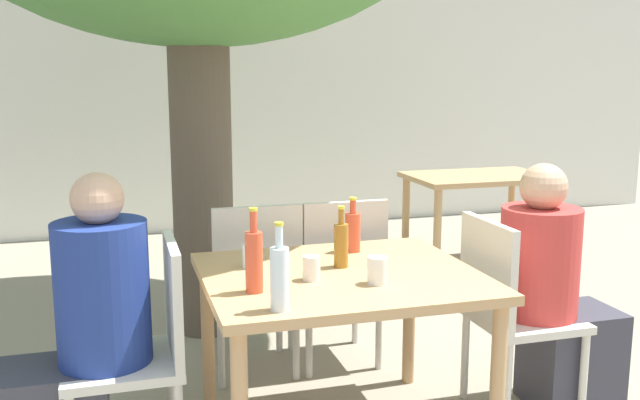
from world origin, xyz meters
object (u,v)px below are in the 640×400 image
object	(u,v)px
patio_chair_3	(339,272)
person_seated_1	(554,301)
dining_table_front	(340,293)
patio_chair_1	(508,305)
patio_chair_2	(254,279)
drinking_glass_2	(377,270)
amber_bottle_2	(341,244)
soda_bottle_3	(254,260)
patio_chair_0	(145,342)
person_seated_0	(81,345)
soda_bottle_1	(353,231)
water_bottle_0	(280,276)
drinking_glass_1	(311,268)
drinking_glass_0	(250,256)
dining_table_back	(478,188)

from	to	relation	value
patio_chair_3	person_seated_1	distance (m)	1.08
dining_table_front	patio_chair_1	xyz separation A→B (m)	(0.79, 0.00, -0.13)
patio_chair_2	drinking_glass_2	distance (m)	1.00
patio_chair_3	drinking_glass_2	size ratio (longest dim) A/B	8.46
amber_bottle_2	soda_bottle_3	world-z (taller)	soda_bottle_3
dining_table_front	patio_chair_0	bearing A→B (deg)	180.00
patio_chair_3	person_seated_0	bearing A→B (deg)	29.88
dining_table_front	drinking_glass_2	size ratio (longest dim) A/B	10.42
soda_bottle_1	amber_bottle_2	distance (m)	0.27
person_seated_1	drinking_glass_2	distance (m)	1.00
soda_bottle_1	soda_bottle_3	world-z (taller)	soda_bottle_3
water_bottle_0	soda_bottle_3	bearing A→B (deg)	101.18
patio_chair_2	drinking_glass_1	xyz separation A→B (m)	(0.08, -0.79, 0.27)
soda_bottle_3	drinking_glass_0	xyz separation A→B (m)	(0.05, 0.33, -0.07)
person_seated_1	drinking_glass_1	distance (m)	1.21
amber_bottle_2	patio_chair_0	bearing A→B (deg)	-174.67
patio_chair_1	amber_bottle_2	size ratio (longest dim) A/B	3.47
patio_chair_1	person_seated_0	size ratio (longest dim) A/B	0.77
patio_chair_2	water_bottle_0	bearing A→B (deg)	83.72
water_bottle_0	person_seated_0	bearing A→B (deg)	150.41
person_seated_0	soda_bottle_1	size ratio (longest dim) A/B	4.71
dining_table_back	person_seated_1	bearing A→B (deg)	-110.59
soda_bottle_3	person_seated_0	bearing A→B (deg)	165.89
patio_chair_3	water_bottle_0	world-z (taller)	water_bottle_0
person_seated_0	amber_bottle_2	size ratio (longest dim) A/B	4.53
patio_chair_0	drinking_glass_2	distance (m)	0.94
dining_table_back	person_seated_1	size ratio (longest dim) A/B	0.95
dining_table_front	water_bottle_0	world-z (taller)	water_bottle_0
water_bottle_0	drinking_glass_0	bearing A→B (deg)	89.80
drinking_glass_2	patio_chair_0	bearing A→B (deg)	167.77
water_bottle_0	patio_chair_1	bearing A→B (deg)	18.79
soda_bottle_1	drinking_glass_1	distance (m)	0.49
dining_table_back	soda_bottle_3	size ratio (longest dim) A/B	3.41
patio_chair_2	patio_chair_1	bearing A→B (deg)	144.72
patio_chair_1	patio_chair_3	size ratio (longest dim) A/B	1.00
patio_chair_0	soda_bottle_3	xyz separation A→B (m)	(0.40, -0.16, 0.34)
soda_bottle_3	patio_chair_0	bearing A→B (deg)	158.28
person_seated_1	soda_bottle_1	xyz separation A→B (m)	(-0.87, 0.31, 0.32)
dining_table_back	patio_chair_2	world-z (taller)	patio_chair_2
soda_bottle_1	soda_bottle_3	size ratio (longest dim) A/B	0.78
patio_chair_0	drinking_glass_1	world-z (taller)	patio_chair_0
water_bottle_0	soda_bottle_3	distance (m)	0.23
dining_table_front	drinking_glass_1	size ratio (longest dim) A/B	11.46
amber_bottle_2	patio_chair_2	bearing A→B (deg)	111.36
person_seated_0	drinking_glass_1	bearing A→B (deg)	85.36
patio_chair_1	patio_chair_3	xyz separation A→B (m)	(-0.57, 0.72, 0.00)
dining_table_back	drinking_glass_0	bearing A→B (deg)	-136.34
person_seated_1	drinking_glass_0	world-z (taller)	person_seated_1
patio_chair_1	dining_table_back	bearing A→B (deg)	-25.56
amber_bottle_2	drinking_glass_0	distance (m)	0.39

